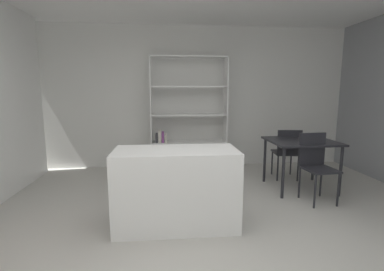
{
  "coord_description": "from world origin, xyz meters",
  "views": [
    {
      "loc": [
        -0.36,
        -2.74,
        1.54
      ],
      "look_at": [
        -0.06,
        0.45,
        1.03
      ],
      "focal_mm": 26.14,
      "sensor_mm": 36.0,
      "label": 1
    }
  ],
  "objects_px": {
    "kitchen_island": "(176,188)",
    "dining_chair_near": "(315,161)",
    "dining_chair_far": "(287,150)",
    "open_bookshelf": "(186,117)",
    "dining_table": "(301,146)"
  },
  "relations": [
    {
      "from": "kitchen_island",
      "to": "dining_chair_near",
      "type": "distance_m",
      "value": 2.08
    },
    {
      "from": "kitchen_island",
      "to": "dining_chair_far",
      "type": "xyz_separation_m",
      "value": [
        1.98,
        1.53,
        0.08
      ]
    },
    {
      "from": "open_bookshelf",
      "to": "dining_chair_far",
      "type": "distance_m",
      "value": 1.94
    },
    {
      "from": "dining_chair_near",
      "to": "dining_chair_far",
      "type": "xyz_separation_m",
      "value": [
        -0.0,
        0.92,
        -0.03
      ]
    },
    {
      "from": "open_bookshelf",
      "to": "dining_chair_near",
      "type": "height_order",
      "value": "open_bookshelf"
    },
    {
      "from": "dining_chair_far",
      "to": "open_bookshelf",
      "type": "bearing_deg",
      "value": -17.82
    },
    {
      "from": "dining_chair_near",
      "to": "dining_chair_far",
      "type": "distance_m",
      "value": 0.92
    },
    {
      "from": "open_bookshelf",
      "to": "dining_table",
      "type": "bearing_deg",
      "value": -36.16
    },
    {
      "from": "dining_table",
      "to": "kitchen_island",
      "type": "bearing_deg",
      "value": -151.97
    },
    {
      "from": "dining_chair_near",
      "to": "kitchen_island",
      "type": "bearing_deg",
      "value": -167.92
    },
    {
      "from": "kitchen_island",
      "to": "dining_table",
      "type": "xyz_separation_m",
      "value": [
        2.0,
        1.06,
        0.25
      ]
    },
    {
      "from": "open_bookshelf",
      "to": "dining_table",
      "type": "relative_size",
      "value": 2.2
    },
    {
      "from": "kitchen_island",
      "to": "dining_chair_far",
      "type": "relative_size",
      "value": 1.55
    },
    {
      "from": "open_bookshelf",
      "to": "dining_chair_near",
      "type": "xyz_separation_m",
      "value": [
        1.7,
        -1.71,
        -0.49
      ]
    },
    {
      "from": "kitchen_island",
      "to": "dining_chair_near",
      "type": "relative_size",
      "value": 1.45
    }
  ]
}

